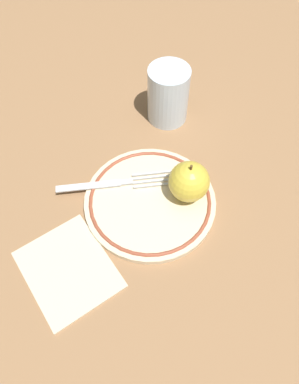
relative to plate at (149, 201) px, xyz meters
name	(u,v)px	position (x,y,z in m)	size (l,w,h in m)	color
ground_plane	(146,208)	(0.00, -0.01, -0.01)	(2.00, 2.00, 0.00)	#936A46
plate	(149,201)	(0.00, 0.00, 0.00)	(0.21, 0.21, 0.01)	beige
apple_red_whole	(189,182)	(0.04, 0.05, 0.04)	(0.06, 0.06, 0.07)	gold
fork	(112,184)	(-0.07, -0.02, 0.01)	(0.15, 0.15, 0.00)	silver
drinking_glass	(168,95)	(-0.09, 0.18, 0.05)	(0.07, 0.07, 0.11)	silver
napkin_folded	(68,269)	(-0.03, -0.16, 0.00)	(0.14, 0.12, 0.01)	beige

